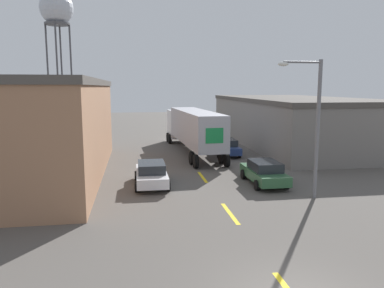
{
  "coord_description": "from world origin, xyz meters",
  "views": [
    {
      "loc": [
        -4.33,
        -8.98,
        5.9
      ],
      "look_at": [
        -0.72,
        14.64,
        2.25
      ],
      "focal_mm": 35.0,
      "sensor_mm": 36.0,
      "label": 1
    }
  ],
  "objects_px": {
    "semi_truck": "(192,127)",
    "water_tower": "(57,11)",
    "street_lamp": "(313,119)",
    "parked_car_left_far": "(151,173)",
    "parked_car_right_mid": "(264,172)",
    "parked_car_right_far": "(225,147)"
  },
  "relations": [
    {
      "from": "parked_car_left_far",
      "to": "water_tower",
      "type": "height_order",
      "value": "water_tower"
    },
    {
      "from": "parked_car_left_far",
      "to": "parked_car_right_far",
      "type": "bearing_deg",
      "value": 53.56
    },
    {
      "from": "parked_car_left_far",
      "to": "street_lamp",
      "type": "height_order",
      "value": "street_lamp"
    },
    {
      "from": "parked_car_right_mid",
      "to": "parked_car_left_far",
      "type": "xyz_separation_m",
      "value": [
        -6.86,
        0.65,
        0.0
      ]
    },
    {
      "from": "water_tower",
      "to": "street_lamp",
      "type": "distance_m",
      "value": 49.87
    },
    {
      "from": "street_lamp",
      "to": "water_tower",
      "type": "bearing_deg",
      "value": 115.34
    },
    {
      "from": "semi_truck",
      "to": "water_tower",
      "type": "height_order",
      "value": "water_tower"
    },
    {
      "from": "parked_car_right_mid",
      "to": "street_lamp",
      "type": "relative_size",
      "value": 0.61
    },
    {
      "from": "semi_truck",
      "to": "parked_car_left_far",
      "type": "height_order",
      "value": "semi_truck"
    },
    {
      "from": "parked_car_left_far",
      "to": "street_lamp",
      "type": "relative_size",
      "value": 0.61
    },
    {
      "from": "water_tower",
      "to": "street_lamp",
      "type": "relative_size",
      "value": 2.79
    },
    {
      "from": "semi_truck",
      "to": "water_tower",
      "type": "xyz_separation_m",
      "value": [
        -16.52,
        28.31,
        15.03
      ]
    },
    {
      "from": "water_tower",
      "to": "parked_car_right_far",
      "type": "bearing_deg",
      "value": -57.7
    },
    {
      "from": "parked_car_right_mid",
      "to": "street_lamp",
      "type": "xyz_separation_m",
      "value": [
        1.41,
        -3.19,
        3.52
      ]
    },
    {
      "from": "semi_truck",
      "to": "street_lamp",
      "type": "distance_m",
      "value": 15.83
    },
    {
      "from": "parked_car_left_far",
      "to": "water_tower",
      "type": "distance_m",
      "value": 44.72
    },
    {
      "from": "parked_car_right_mid",
      "to": "parked_car_left_far",
      "type": "height_order",
      "value": "same"
    },
    {
      "from": "parked_car_right_mid",
      "to": "parked_car_right_far",
      "type": "distance_m",
      "value": 9.94
    },
    {
      "from": "parked_car_right_far",
      "to": "parked_car_left_far",
      "type": "xyz_separation_m",
      "value": [
        -6.86,
        -9.29,
        0.0
      ]
    },
    {
      "from": "semi_truck",
      "to": "parked_car_right_far",
      "type": "xyz_separation_m",
      "value": [
        2.67,
        -2.04,
        -1.6
      ]
    },
    {
      "from": "water_tower",
      "to": "street_lamp",
      "type": "height_order",
      "value": "water_tower"
    },
    {
      "from": "semi_truck",
      "to": "parked_car_right_mid",
      "type": "xyz_separation_m",
      "value": [
        2.67,
        -11.98,
        -1.6
      ]
    }
  ]
}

